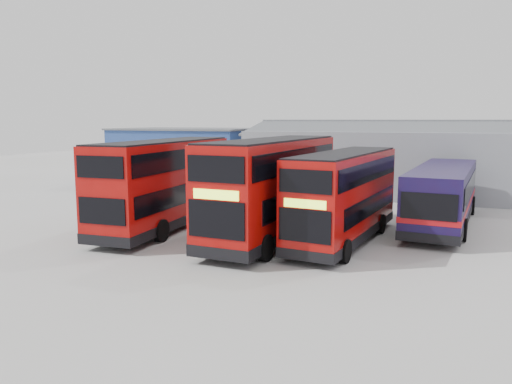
{
  "coord_description": "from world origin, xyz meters",
  "views": [
    {
      "loc": [
        7.96,
        -22.5,
        5.91
      ],
      "look_at": [
        -1.25,
        1.98,
        2.1
      ],
      "focal_mm": 35.0,
      "sensor_mm": 36.0,
      "label": 1
    }
  ],
  "objects_px": {
    "office_block": "(187,156)",
    "double_decker_right": "(345,197)",
    "maintenance_shed": "(443,161)",
    "panel_van": "(151,177)",
    "double_decker_left": "(165,185)",
    "double_decker_centre": "(273,189)",
    "single_decker_blue": "(443,197)"
  },
  "relations": [
    {
      "from": "maintenance_shed",
      "to": "single_decker_blue",
      "type": "relative_size",
      "value": 2.45
    },
    {
      "from": "double_decker_left",
      "to": "panel_van",
      "type": "height_order",
      "value": "double_decker_left"
    },
    {
      "from": "office_block",
      "to": "single_decker_blue",
      "type": "bearing_deg",
      "value": -26.8
    },
    {
      "from": "single_decker_blue",
      "to": "double_decker_right",
      "type": "bearing_deg",
      "value": 56.9
    },
    {
      "from": "double_decker_left",
      "to": "double_decker_centre",
      "type": "distance_m",
      "value": 6.19
    },
    {
      "from": "office_block",
      "to": "double_decker_left",
      "type": "relative_size",
      "value": 1.07
    },
    {
      "from": "office_block",
      "to": "double_decker_right",
      "type": "distance_m",
      "value": 24.28
    },
    {
      "from": "panel_van",
      "to": "office_block",
      "type": "bearing_deg",
      "value": 96.87
    },
    {
      "from": "office_block",
      "to": "panel_van",
      "type": "bearing_deg",
      "value": -90.26
    },
    {
      "from": "office_block",
      "to": "double_decker_centre",
      "type": "xyz_separation_m",
      "value": [
        14.1,
        -17.19,
        -0.11
      ]
    },
    {
      "from": "single_decker_blue",
      "to": "panel_van",
      "type": "distance_m",
      "value": 22.63
    },
    {
      "from": "panel_van",
      "to": "maintenance_shed",
      "type": "bearing_deg",
      "value": 27.48
    },
    {
      "from": "double_decker_centre",
      "to": "panel_van",
      "type": "xyz_separation_m",
      "value": [
        -14.13,
        11.03,
        -1.12
      ]
    },
    {
      "from": "office_block",
      "to": "maintenance_shed",
      "type": "bearing_deg",
      "value": 5.21
    },
    {
      "from": "double_decker_left",
      "to": "panel_van",
      "type": "relative_size",
      "value": 2.0
    },
    {
      "from": "double_decker_left",
      "to": "double_decker_right",
      "type": "xyz_separation_m",
      "value": [
        9.69,
        0.41,
        -0.22
      ]
    },
    {
      "from": "office_block",
      "to": "panel_van",
      "type": "distance_m",
      "value": 6.28
    },
    {
      "from": "double_decker_left",
      "to": "office_block",
      "type": "bearing_deg",
      "value": -67.17
    },
    {
      "from": "double_decker_centre",
      "to": "single_decker_blue",
      "type": "xyz_separation_m",
      "value": [
        7.94,
        6.06,
        -0.82
      ]
    },
    {
      "from": "double_decker_left",
      "to": "double_decker_centre",
      "type": "xyz_separation_m",
      "value": [
        6.19,
        -0.06,
        0.08
      ]
    },
    {
      "from": "double_decker_right",
      "to": "double_decker_left",
      "type": "bearing_deg",
      "value": -170.72
    },
    {
      "from": "maintenance_shed",
      "to": "panel_van",
      "type": "relative_size",
      "value": 5.31
    },
    {
      "from": "office_block",
      "to": "double_decker_centre",
      "type": "bearing_deg",
      "value": -50.64
    },
    {
      "from": "maintenance_shed",
      "to": "double_decker_centre",
      "type": "xyz_separation_m",
      "value": [
        -7.9,
        -19.2,
        -0.13
      ]
    },
    {
      "from": "double_decker_right",
      "to": "panel_van",
      "type": "height_order",
      "value": "double_decker_right"
    },
    {
      "from": "double_decker_centre",
      "to": "single_decker_blue",
      "type": "distance_m",
      "value": 10.02
    },
    {
      "from": "maintenance_shed",
      "to": "double_decker_centre",
      "type": "relative_size",
      "value": 2.56
    },
    {
      "from": "maintenance_shed",
      "to": "single_decker_blue",
      "type": "xyz_separation_m",
      "value": [
        0.04,
        -13.14,
        -0.95
      ]
    },
    {
      "from": "double_decker_centre",
      "to": "panel_van",
      "type": "height_order",
      "value": "double_decker_centre"
    },
    {
      "from": "double_decker_right",
      "to": "office_block",
      "type": "bearing_deg",
      "value": 143.34
    },
    {
      "from": "office_block",
      "to": "double_decker_right",
      "type": "relative_size",
      "value": 1.17
    },
    {
      "from": "office_block",
      "to": "double_decker_right",
      "type": "xyz_separation_m",
      "value": [
        17.6,
        -16.73,
        -0.4
      ]
    }
  ]
}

